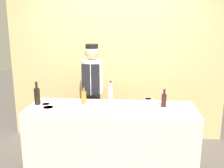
% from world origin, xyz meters
% --- Properties ---
extents(ground_plane, '(14.00, 14.00, 0.00)m').
position_xyz_m(ground_plane, '(0.00, 0.00, 0.00)').
color(ground_plane, '#4C4742').
extents(cabinet_wall, '(3.59, 0.18, 2.40)m').
position_xyz_m(cabinet_wall, '(0.00, 1.14, 1.20)').
color(cabinet_wall, tan).
rests_on(cabinet_wall, ground_plane).
extents(counter, '(2.20, 0.69, 0.89)m').
position_xyz_m(counter, '(0.00, 0.00, 0.44)').
color(counter, beige).
rests_on(counter, ground_plane).
extents(sauce_bowl_white, '(0.12, 0.12, 0.06)m').
position_xyz_m(sauce_bowl_white, '(0.49, 0.24, 0.92)').
color(sauce_bowl_white, silver).
rests_on(sauce_bowl_white, counter).
extents(sauce_bowl_brown, '(0.12, 0.12, 0.04)m').
position_xyz_m(sauce_bowl_brown, '(-0.85, -0.06, 0.91)').
color(sauce_bowl_brown, silver).
rests_on(sauce_bowl_brown, counter).
extents(sauce_bowl_yellow, '(0.12, 0.12, 0.05)m').
position_xyz_m(sauce_bowl_yellow, '(-0.18, -0.11, 0.92)').
color(sauce_bowl_yellow, silver).
rests_on(sauce_bowl_yellow, counter).
extents(sauce_bowl_purple, '(0.16, 0.16, 0.06)m').
position_xyz_m(sauce_bowl_purple, '(-0.77, -0.22, 0.92)').
color(sauce_bowl_purple, silver).
rests_on(sauce_bowl_purple, counter).
extents(cutting_board, '(0.36, 0.23, 0.02)m').
position_xyz_m(cutting_board, '(0.24, -0.02, 0.90)').
color(cutting_board, white).
rests_on(cutting_board, counter).
extents(bottle_wine, '(0.07, 0.07, 0.24)m').
position_xyz_m(bottle_wine, '(0.69, 0.08, 0.98)').
color(bottle_wine, black).
rests_on(bottle_wine, counter).
extents(bottle_soy, '(0.08, 0.08, 0.31)m').
position_xyz_m(bottle_soy, '(-1.00, 0.05, 1.01)').
color(bottle_soy, black).
rests_on(bottle_soy, counter).
extents(bottle_vinegar, '(0.07, 0.07, 0.23)m').
position_xyz_m(bottle_vinegar, '(-0.38, 0.13, 0.98)').
color(bottle_vinegar, olive).
rests_on(bottle_vinegar, counter).
extents(bottle_clear, '(0.06, 0.06, 0.33)m').
position_xyz_m(bottle_clear, '(-0.02, 0.11, 1.02)').
color(bottle_clear, silver).
rests_on(bottle_clear, counter).
extents(cup_steel, '(0.08, 0.08, 0.08)m').
position_xyz_m(cup_steel, '(0.89, 0.03, 0.93)').
color(cup_steel, '#B7B7BC').
rests_on(cup_steel, counter).
extents(chef_center, '(0.34, 0.34, 1.64)m').
position_xyz_m(chef_center, '(-0.35, 0.72, 0.90)').
color(chef_center, '#28282D').
rests_on(chef_center, ground_plane).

